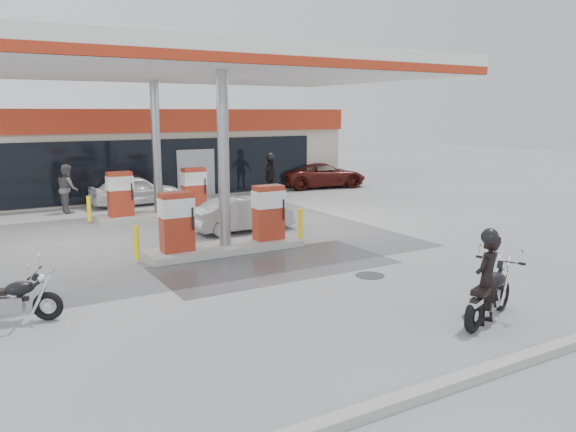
# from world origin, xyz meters

# --- Properties ---
(ground) EXTENTS (90.00, 90.00, 0.00)m
(ground) POSITION_xyz_m (0.00, 0.00, 0.00)
(ground) COLOR gray
(ground) RESTS_ON ground
(wet_patch) EXTENTS (6.00, 3.00, 0.00)m
(wet_patch) POSITION_xyz_m (0.50, 0.00, 0.00)
(wet_patch) COLOR #4C4C4F
(wet_patch) RESTS_ON ground
(drain_cover) EXTENTS (0.70, 0.70, 0.01)m
(drain_cover) POSITION_xyz_m (2.00, -2.00, 0.00)
(drain_cover) COLOR #38383A
(drain_cover) RESTS_ON ground
(kerb) EXTENTS (28.00, 0.25, 0.15)m
(kerb) POSITION_xyz_m (0.00, -7.00, 0.07)
(kerb) COLOR gray
(kerb) RESTS_ON ground
(store_building) EXTENTS (22.00, 8.22, 4.00)m
(store_building) POSITION_xyz_m (0.01, 15.94, 2.01)
(store_building) COLOR beige
(store_building) RESTS_ON ground
(canopy) EXTENTS (16.00, 10.02, 5.51)m
(canopy) POSITION_xyz_m (0.00, 5.00, 5.27)
(canopy) COLOR silver
(canopy) RESTS_ON ground
(pump_island_near) EXTENTS (5.14, 1.30, 1.78)m
(pump_island_near) POSITION_xyz_m (0.00, 2.00, 0.71)
(pump_island_near) COLOR #9E9E99
(pump_island_near) RESTS_ON ground
(pump_island_far) EXTENTS (5.14, 1.30, 1.78)m
(pump_island_far) POSITION_xyz_m (0.00, 8.00, 0.71)
(pump_island_far) COLOR #9E9E99
(pump_island_far) RESTS_ON ground
(main_motorcycle) EXTENTS (2.03, 1.02, 1.09)m
(main_motorcycle) POSITION_xyz_m (2.08, -5.44, 0.48)
(main_motorcycle) COLOR black
(main_motorcycle) RESTS_ON ground
(biker_main) EXTENTS (0.71, 0.57, 1.70)m
(biker_main) POSITION_xyz_m (1.90, -5.51, 0.85)
(biker_main) COLOR black
(biker_main) RESTS_ON ground
(parked_motorcycle) EXTENTS (1.78, 0.98, 0.96)m
(parked_motorcycle) POSITION_xyz_m (-5.66, -1.01, 0.42)
(parked_motorcycle) COLOR black
(parked_motorcycle) RESTS_ON ground
(sedan_white) EXTENTS (3.84, 1.83, 1.27)m
(sedan_white) POSITION_xyz_m (-0.00, 11.20, 0.63)
(sedan_white) COLOR silver
(sedan_white) RESTS_ON ground
(attendant) EXTENTS (0.76, 0.96, 1.89)m
(attendant) POSITION_xyz_m (-2.72, 10.80, 0.94)
(attendant) COLOR #504F54
(attendant) RESTS_ON ground
(hatchback_silver) EXTENTS (3.43, 1.24, 1.12)m
(hatchback_silver) POSITION_xyz_m (1.62, 4.20, 0.56)
(hatchback_silver) COLOR #9FA2A7
(hatchback_silver) RESTS_ON ground
(parked_car_right) EXTENTS (4.87, 2.82, 1.27)m
(parked_car_right) POSITION_xyz_m (10.00, 12.00, 0.64)
(parked_car_right) COLOR #4D1510
(parked_car_right) RESTS_ON ground
(biker_walking) EXTENTS (1.15, 1.09, 1.91)m
(biker_walking) POSITION_xyz_m (6.02, 10.35, 0.95)
(biker_walking) COLOR black
(biker_walking) RESTS_ON ground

